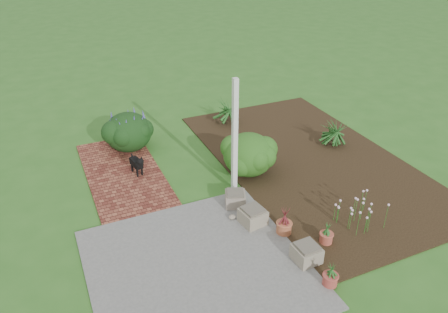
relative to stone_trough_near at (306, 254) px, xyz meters
name	(u,v)px	position (x,y,z in m)	size (l,w,h in m)	color
ground	(223,196)	(-0.48, 2.36, -0.18)	(80.00, 80.00, 0.00)	#2F6720
concrete_patio	(197,267)	(-1.73, 0.61, -0.16)	(3.50, 3.50, 0.04)	#60605E
brick_path	(123,173)	(-2.18, 4.11, -0.16)	(1.60, 3.50, 0.04)	#59241C
garden_bed	(310,160)	(2.02, 2.86, -0.16)	(4.00, 7.00, 0.03)	black
veranda_post	(235,138)	(-0.18, 2.46, 1.07)	(0.10, 0.10, 2.50)	white
stone_trough_near	(306,254)	(0.00, 0.00, 0.00)	(0.42, 0.42, 0.28)	gray
stone_trough_mid	(253,217)	(-0.36, 1.27, 0.01)	(0.43, 0.43, 0.29)	gray
stone_trough_far	(235,199)	(-0.40, 1.94, -0.01)	(0.39, 0.39, 0.26)	gray
black_dog	(137,163)	(-1.89, 3.90, 0.14)	(0.24, 0.55, 0.47)	black
cream_ceramic_urn	(133,129)	(-1.51, 5.84, 0.05)	(0.28, 0.28, 0.37)	beige
evergreen_shrub	(249,153)	(0.41, 2.97, 0.33)	(1.13, 1.13, 0.96)	#1C3D10
agapanthus_clump_back	(334,130)	(3.00, 3.32, 0.23)	(0.85, 0.85, 0.77)	#113913
agapanthus_clump_front	(227,109)	(1.07, 5.55, 0.28)	(0.96, 0.96, 0.86)	#14411C
pink_flower_patch	(362,213)	(1.49, 0.40, 0.12)	(0.85, 0.85, 0.54)	#113D0F
terracotta_pot_bronze	(284,228)	(0.04, 0.79, -0.04)	(0.28, 0.28, 0.23)	#AD5D3A
terracotta_pot_small_left	(326,238)	(0.59, 0.26, -0.05)	(0.23, 0.23, 0.19)	#AE4D3A
terracotta_pot_small_right	(330,280)	(0.04, -0.62, -0.05)	(0.23, 0.23, 0.20)	#A54138
purple_flowering_bush	(128,131)	(-1.75, 5.25, 0.31)	(1.14, 1.14, 0.97)	black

